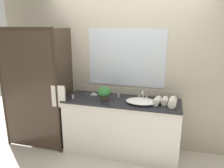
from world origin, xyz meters
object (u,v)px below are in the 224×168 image
object	(u,v)px
faucet	(143,96)
soap_dish	(94,94)
amenity_bottle_lotion	(73,96)
amenity_bottle_body_wash	(118,95)
sink_basin	(141,101)
rolled_towel_far_edge	(157,101)
rolled_towel_near_edge	(172,102)
potted_plant	(104,92)
rolled_towel_middle	(165,101)
amenity_bottle_conditioner	(87,93)

from	to	relation	value
faucet	soap_dish	world-z (taller)	faucet
amenity_bottle_lotion	amenity_bottle_body_wash	size ratio (longest dim) A/B	0.76
sink_basin	rolled_towel_far_edge	world-z (taller)	rolled_towel_far_edge
rolled_towel_near_edge	potted_plant	bearing A→B (deg)	-179.53
rolled_towel_near_edge	rolled_towel_middle	size ratio (longest dim) A/B	1.34
amenity_bottle_lotion	rolled_towel_far_edge	size ratio (longest dim) A/B	0.36
sink_basin	potted_plant	bearing A→B (deg)	-179.95
sink_basin	amenity_bottle_conditioner	world-z (taller)	amenity_bottle_conditioner
soap_dish	rolled_towel_near_edge	world-z (taller)	rolled_towel_near_edge
amenity_bottle_conditioner	rolled_towel_far_edge	xyz separation A→B (m)	(1.13, -0.10, 0.01)
amenity_bottle_body_wash	rolled_towel_far_edge	world-z (taller)	rolled_towel_far_edge
sink_basin	rolled_towel_middle	xyz separation A→B (m)	(0.34, 0.07, 0.02)
rolled_towel_middle	amenity_bottle_lotion	bearing A→B (deg)	-174.81
soap_dish	amenity_bottle_lotion	size ratio (longest dim) A/B	1.34
potted_plant	amenity_bottle_lotion	bearing A→B (deg)	-173.54
potted_plant	rolled_towel_near_edge	world-z (taller)	potted_plant
rolled_towel_middle	rolled_towel_far_edge	bearing A→B (deg)	-157.32
soap_dish	amenity_bottle_body_wash	bearing A→B (deg)	-2.38
soap_dish	rolled_towel_middle	distance (m)	1.16
sink_basin	soap_dish	size ratio (longest dim) A/B	4.55
amenity_bottle_body_wash	sink_basin	bearing A→B (deg)	-23.92
soap_dish	rolled_towel_middle	xyz separation A→B (m)	(1.15, -0.12, 0.03)
rolled_towel_near_edge	rolled_towel_far_edge	size ratio (longest dim) A/B	1.24
soap_dish	faucet	bearing A→B (deg)	0.25
faucet	amenity_bottle_body_wash	xyz separation A→B (m)	(-0.39, -0.02, -0.00)
amenity_bottle_conditioner	amenity_bottle_body_wash	size ratio (longest dim) A/B	0.79
soap_dish	rolled_towel_far_edge	world-z (taller)	rolled_towel_far_edge
amenity_bottle_lotion	amenity_bottle_conditioner	size ratio (longest dim) A/B	0.96
soap_dish	rolled_towel_near_edge	size ratio (longest dim) A/B	0.39
potted_plant	amenity_bottle_body_wash	world-z (taller)	potted_plant
amenity_bottle_body_wash	rolled_towel_far_edge	size ratio (longest dim) A/B	0.48
sink_basin	amenity_bottle_body_wash	world-z (taller)	amenity_bottle_body_wash
sink_basin	soap_dish	world-z (taller)	sink_basin
amenity_bottle_body_wash	amenity_bottle_conditioner	bearing A→B (deg)	-175.40
amenity_bottle_conditioner	amenity_bottle_body_wash	bearing A→B (deg)	4.60
sink_basin	soap_dish	xyz separation A→B (m)	(-0.81, 0.19, -0.02)
faucet	rolled_towel_near_edge	size ratio (longest dim) A/B	0.66
potted_plant	amenity_bottle_conditioner	size ratio (longest dim) A/B	2.73
potted_plant	amenity_bottle_conditioner	world-z (taller)	potted_plant
sink_basin	amenity_bottle_body_wash	xyz separation A→B (m)	(-0.39, 0.17, 0.02)
rolled_towel_far_edge	amenity_bottle_lotion	bearing A→B (deg)	-176.38
faucet	rolled_towel_near_edge	xyz separation A→B (m)	(0.45, -0.18, 0.01)
rolled_towel_middle	amenity_bottle_body_wash	bearing A→B (deg)	172.10
amenity_bottle_lotion	amenity_bottle_conditioner	bearing A→B (deg)	47.91
potted_plant	soap_dish	world-z (taller)	potted_plant
potted_plant	sink_basin	bearing A→B (deg)	0.05
soap_dish	amenity_bottle_conditioner	world-z (taller)	amenity_bottle_conditioner
sink_basin	amenity_bottle_conditioner	distance (m)	0.91
sink_basin	faucet	distance (m)	0.19
amenity_bottle_conditioner	rolled_towel_middle	distance (m)	1.24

